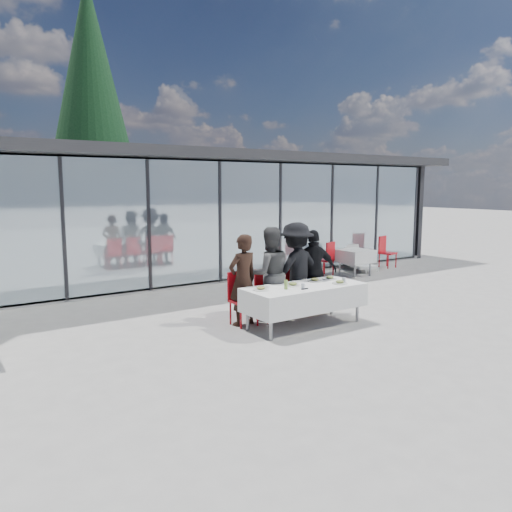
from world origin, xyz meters
The scene contains 24 objects.
ground centered at (0.00, 0.00, 0.00)m, with size 90.00×90.00×0.00m, color #989590.
pavilion centered at (2.00, 8.16, 2.15)m, with size 14.80×8.80×3.44m.
dining_table centered at (0.26, -0.34, 0.54)m, with size 2.26×0.96×0.75m.
diner_a centered at (-0.62, 0.35, 0.84)m, with size 0.61×0.61×1.68m, color black.
diner_chair_a centered at (-0.62, 0.41, 0.54)m, with size 0.44×0.44×0.97m.
diner_b centered at (-0.02, 0.35, 0.89)m, with size 0.86×0.86×1.78m, color #484848.
diner_chair_b centered at (-0.02, 0.41, 0.54)m, with size 0.44×0.44×0.97m.
diner_c centered at (0.62, 0.35, 0.92)m, with size 1.19×1.19×1.84m, color black.
diner_chair_c centered at (0.62, 0.41, 0.54)m, with size 0.44×0.44×0.97m.
diner_d centered at (1.08, 0.35, 0.84)m, with size 0.98×0.98×1.67m, color black.
diner_chair_d centered at (1.08, 0.41, 0.54)m, with size 0.44×0.44×0.97m.
plate_a centered at (-0.61, -0.22, 0.77)m, with size 0.29×0.29×0.07m.
plate_b centered at (0.07, -0.25, 0.77)m, with size 0.29×0.29×0.07m.
plate_c centered at (0.68, -0.14, 0.77)m, with size 0.29×0.29×0.07m.
plate_d centered at (1.07, -0.13, 0.77)m, with size 0.29×0.29×0.07m.
plate_extra centered at (0.91, -0.57, 0.77)m, with size 0.29×0.29×0.07m.
juice_bottle centered at (-0.21, -0.41, 0.83)m, with size 0.06×0.06×0.16m, color #8CB44B.
drinking_glasses centered at (0.54, -0.56, 0.80)m, with size 1.05×0.07×0.10m.
folded_eyeglasses centered at (0.07, -0.59, 0.76)m, with size 0.14×0.03×0.01m, color black.
spare_table_right centered at (4.78, 2.86, 0.55)m, with size 0.86×0.86×0.74m.
spare_chair_a centered at (6.63, 3.37, 0.54)m, with size 0.53×0.53×0.97m.
spare_chair_b centered at (4.05, 3.23, 0.54)m, with size 0.55×0.55×0.97m.
lounger centered at (5.54, 3.55, 0.26)m, with size 0.99×1.45×0.72m.
conifer_tree centered at (0.50, 13.00, 5.99)m, with size 4.00×4.00×10.50m.
Camera 1 is at (-5.42, -7.17, 2.54)m, focal length 35.00 mm.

